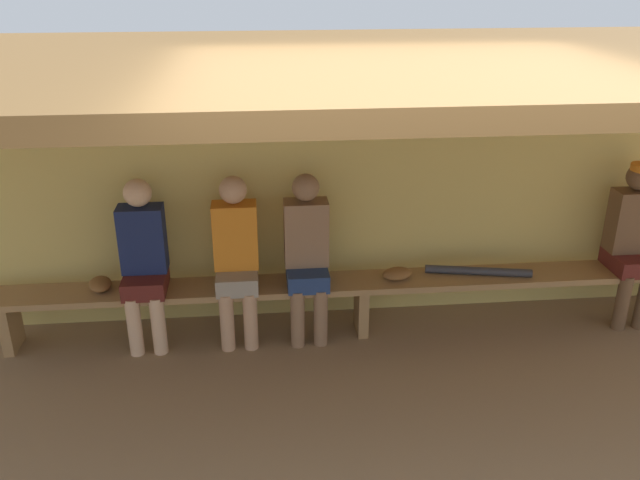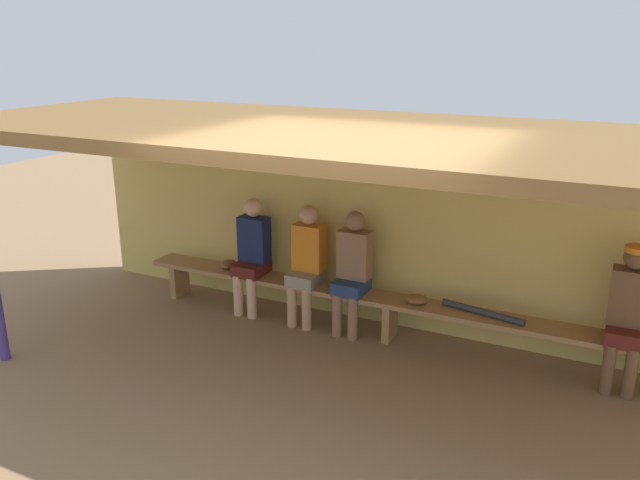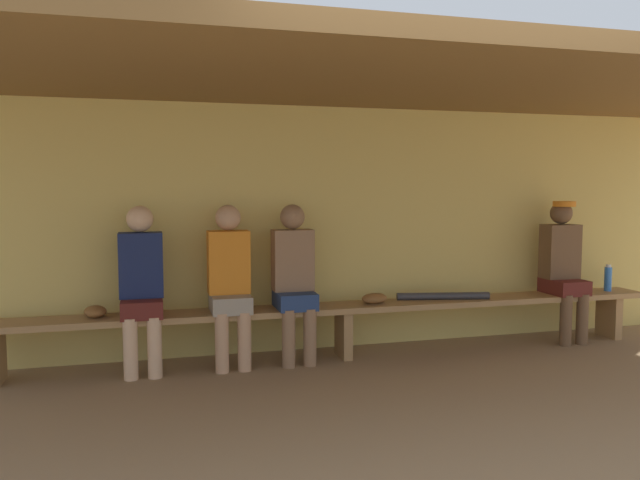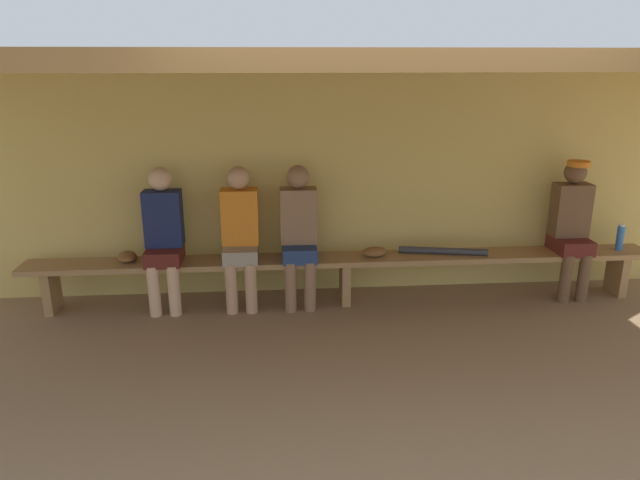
% 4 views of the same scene
% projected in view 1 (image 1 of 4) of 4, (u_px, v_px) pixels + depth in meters
% --- Properties ---
extents(ground_plane, '(24.00, 24.00, 0.00)m').
position_uv_depth(ground_plane, '(399.00, 460.00, 4.10)').
color(ground_plane, '#8C6D4C').
extents(back_wall, '(8.00, 0.20, 2.20)m').
position_uv_depth(back_wall, '(355.00, 186.00, 5.49)').
color(back_wall, '#D8BC60').
rests_on(back_wall, ground).
extents(dugout_roof, '(8.00, 2.80, 0.12)m').
position_uv_depth(dugout_roof, '(393.00, 66.00, 3.85)').
color(dugout_roof, brown).
rests_on(dugout_roof, back_wall).
extents(bench, '(6.00, 0.36, 0.46)m').
position_uv_depth(bench, '(362.00, 288.00, 5.36)').
color(bench, '#9E7547').
rests_on(bench, ground).
extents(player_shirtless_tan, '(0.34, 0.42, 1.34)m').
position_uv_depth(player_shirtless_tan, '(143.00, 258.00, 5.08)').
color(player_shirtless_tan, '#591E19').
rests_on(player_shirtless_tan, ground).
extents(player_in_white, '(0.34, 0.42, 1.34)m').
position_uv_depth(player_in_white, '(307.00, 251.00, 5.19)').
color(player_in_white, navy).
rests_on(player_in_white, ground).
extents(player_rightmost, '(0.34, 0.42, 1.34)m').
position_uv_depth(player_rightmost, '(236.00, 254.00, 5.14)').
color(player_rightmost, gray).
rests_on(player_rightmost, ground).
extents(player_leftmost, '(0.34, 0.42, 1.34)m').
position_uv_depth(player_leftmost, '(632.00, 236.00, 5.42)').
color(player_leftmost, '#591E19').
rests_on(player_leftmost, ground).
extents(baseball_glove_dark_brown, '(0.27, 0.22, 0.09)m').
position_uv_depth(baseball_glove_dark_brown, '(397.00, 274.00, 5.34)').
color(baseball_glove_dark_brown, brown).
rests_on(baseball_glove_dark_brown, bench).
extents(baseball_glove_tan, '(0.22, 0.27, 0.09)m').
position_uv_depth(baseball_glove_tan, '(100.00, 284.00, 5.17)').
color(baseball_glove_tan, brown).
rests_on(baseball_glove_tan, bench).
extents(baseball_bat, '(0.84, 0.23, 0.07)m').
position_uv_depth(baseball_bat, '(478.00, 271.00, 5.41)').
color(baseball_bat, '#333338').
rests_on(baseball_bat, bench).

